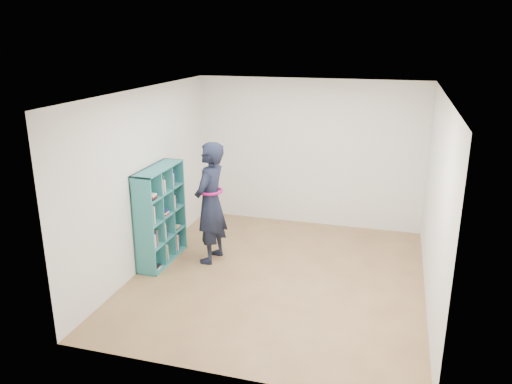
# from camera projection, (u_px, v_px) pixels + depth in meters

# --- Properties ---
(floor) EXTENTS (4.50, 4.50, 0.00)m
(floor) POSITION_uv_depth(u_px,v_px,m) (278.00, 277.00, 7.12)
(floor) COLOR brown
(floor) RESTS_ON ground
(ceiling) EXTENTS (4.50, 4.50, 0.00)m
(ceiling) POSITION_uv_depth(u_px,v_px,m) (281.00, 92.00, 6.33)
(ceiling) COLOR white
(ceiling) RESTS_ON wall_back
(wall_left) EXTENTS (0.02, 4.50, 2.60)m
(wall_left) POSITION_uv_depth(u_px,v_px,m) (146.00, 179.00, 7.24)
(wall_left) COLOR white
(wall_left) RESTS_ON floor
(wall_right) EXTENTS (0.02, 4.50, 2.60)m
(wall_right) POSITION_uv_depth(u_px,v_px,m) (436.00, 203.00, 6.20)
(wall_right) COLOR white
(wall_right) RESTS_ON floor
(wall_back) EXTENTS (4.00, 0.02, 2.60)m
(wall_back) POSITION_uv_depth(u_px,v_px,m) (309.00, 153.00, 8.78)
(wall_back) COLOR white
(wall_back) RESTS_ON floor
(wall_front) EXTENTS (4.00, 0.02, 2.60)m
(wall_front) POSITION_uv_depth(u_px,v_px,m) (224.00, 259.00, 4.66)
(wall_front) COLOR white
(wall_front) RESTS_ON floor
(bookshelf) EXTENTS (0.32, 1.10, 1.47)m
(bookshelf) POSITION_uv_depth(u_px,v_px,m) (159.00, 217.00, 7.43)
(bookshelf) COLOR #286E7D
(bookshelf) RESTS_ON floor
(person) EXTENTS (0.50, 0.71, 1.84)m
(person) POSITION_uv_depth(u_px,v_px,m) (210.00, 203.00, 7.39)
(person) COLOR black
(person) RESTS_ON floor
(smartphone) EXTENTS (0.02, 0.08, 0.12)m
(smartphone) POSITION_uv_depth(u_px,v_px,m) (205.00, 192.00, 7.49)
(smartphone) COLOR silver
(smartphone) RESTS_ON person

